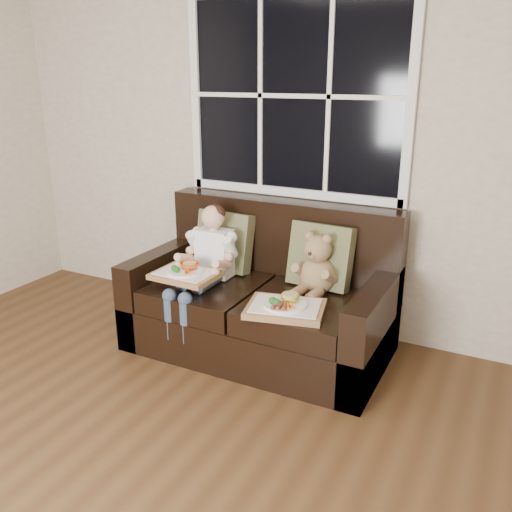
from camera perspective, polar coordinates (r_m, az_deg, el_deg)
The scene contains 8 objects.
window_back at distance 3.80m, azimuth 4.07°, elevation 16.46°, with size 1.62×0.04×1.37m.
loveseat at distance 3.69m, azimuth 0.76°, elevation -5.05°, with size 1.70×0.92×0.96m.
pillow_left at distance 3.87m, azimuth -3.35°, elevation 1.57°, with size 0.43×0.21×0.43m.
pillow_right at distance 3.57m, azimuth 6.82°, elevation 0.01°, with size 0.43×0.22×0.43m.
child at distance 3.65m, azimuth -5.17°, elevation -0.07°, with size 0.35×0.58×0.79m.
teddy_bear at distance 3.48m, azimuth 6.44°, elevation -1.27°, with size 0.26×0.32×0.41m.
tray_left at distance 3.51m, azimuth -7.38°, elevation -1.80°, with size 0.41×0.32×0.09m.
tray_right at distance 3.23m, azimuth 3.12°, elevation -5.39°, with size 0.52×0.44×0.10m.
Camera 1 is at (1.64, -1.02, 1.80)m, focal length 38.00 mm.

